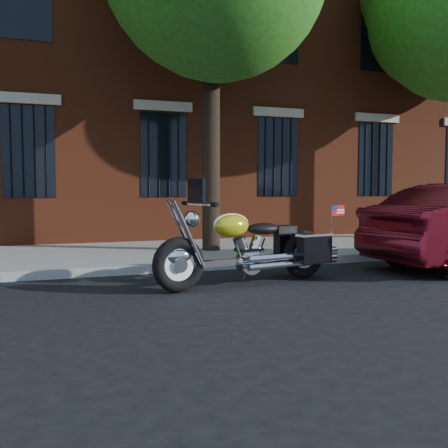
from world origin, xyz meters
name	(u,v)px	position (x,y,z in m)	size (l,w,h in m)	color
ground	(239,284)	(0.00, 0.00, 0.00)	(120.00, 120.00, 0.00)	black
curb	(210,265)	(0.00, 1.38, 0.07)	(40.00, 0.16, 0.15)	gray
sidewalk	(183,252)	(0.00, 3.26, 0.07)	(40.00, 3.60, 0.15)	gray
building	(130,48)	(0.00, 10.06, 6.00)	(26.00, 10.08, 12.00)	maroon
motorcycle	(255,249)	(0.21, -0.08, 0.51)	(3.03, 1.20, 1.52)	black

